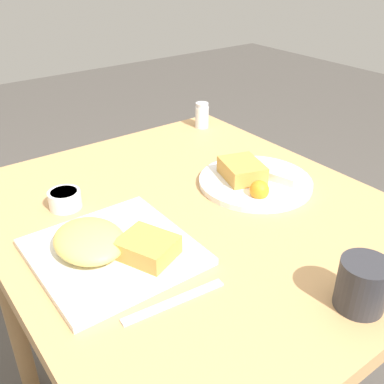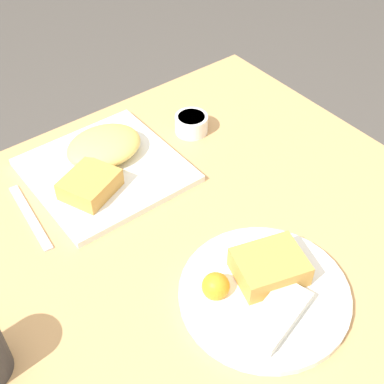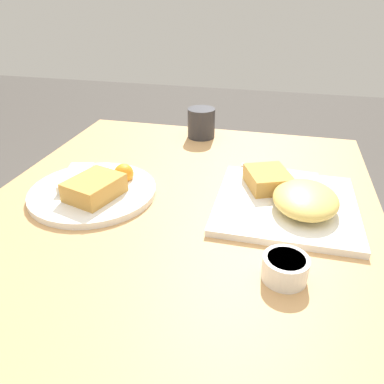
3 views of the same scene
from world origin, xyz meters
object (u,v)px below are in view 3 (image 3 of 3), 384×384
(plate_oval_far, at_px, (94,189))
(coffee_mug, at_px, (201,123))
(sauce_ramekin, at_px, (285,268))
(plate_square_near, at_px, (290,199))
(butter_knife, at_px, (279,170))

(plate_oval_far, relative_size, coffee_mug, 3.17)
(plate_oval_far, distance_m, sauce_ramekin, 0.44)
(plate_oval_far, bearing_deg, plate_square_near, -83.67)
(plate_square_near, distance_m, sauce_ramekin, 0.21)
(butter_knife, bearing_deg, plate_oval_far, 35.04)
(plate_square_near, xyz_separation_m, coffee_mug, (0.35, 0.26, 0.02))
(sauce_ramekin, bearing_deg, plate_square_near, -1.30)
(plate_square_near, relative_size, butter_knife, 1.51)
(butter_knife, height_order, coffee_mug, coffee_mug)
(butter_knife, relative_size, coffee_mug, 2.16)
(plate_square_near, distance_m, coffee_mug, 0.44)
(butter_knife, bearing_deg, coffee_mug, -32.27)
(plate_oval_far, bearing_deg, sauce_ramekin, -112.80)
(coffee_mug, bearing_deg, sauce_ramekin, -155.68)
(coffee_mug, bearing_deg, plate_square_near, -143.45)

